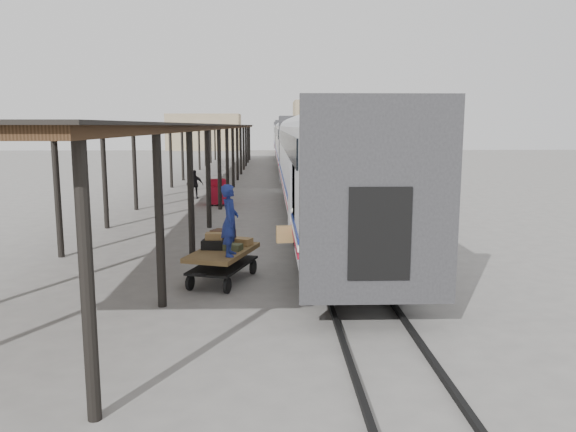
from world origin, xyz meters
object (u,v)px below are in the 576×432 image
Objects in this scene: luggage_tug at (218,193)px; porter at (230,220)px; baggage_cart at (223,258)px; pedestrian at (195,184)px.

luggage_tug is 0.89× the size of porter.
porter is at bearing -94.06° from luggage_tug.
baggage_cart is 1.31m from porter.
porter reaches higher than baggage_cart.
pedestrian reaches higher than baggage_cart.
baggage_cart is at bearing 24.54° from porter.
baggage_cart is 1.67× the size of luggage_tug.
baggage_cart is 17.36m from pedestrian.
porter is (0.25, -0.65, 1.11)m from baggage_cart.
luggage_tug is at bearing 113.44° from baggage_cart.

